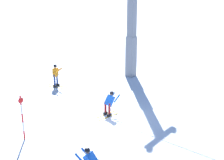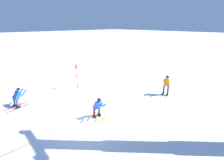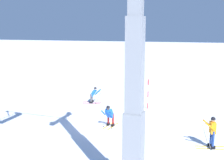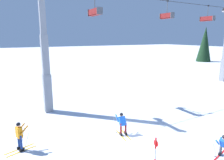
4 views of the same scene
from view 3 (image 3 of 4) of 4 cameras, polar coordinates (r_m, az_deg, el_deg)
name	(u,v)px [view 3 (image 3 of 4)]	position (r m, az deg, el deg)	size (l,w,h in m)	color
ground_plane	(104,123)	(18.57, -1.60, -9.05)	(260.00, 260.00, 0.00)	white
skier_carving_main	(109,114)	(17.57, -0.58, -7.28)	(0.81, 1.70, 1.61)	yellow
lift_tower_near	(135,81)	(9.35, 4.81, -0.26)	(0.67, 2.82, 10.57)	gray
trail_marker_pole	(148,93)	(21.67, 7.63, -2.75)	(0.07, 0.28, 2.39)	red
skier_distant_uphill	(94,94)	(23.32, -3.93, -2.93)	(1.73, 0.95, 1.55)	red
skier_distant_downhill	(212,130)	(15.45, 20.46, -9.85)	(1.76, 0.90, 1.76)	yellow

